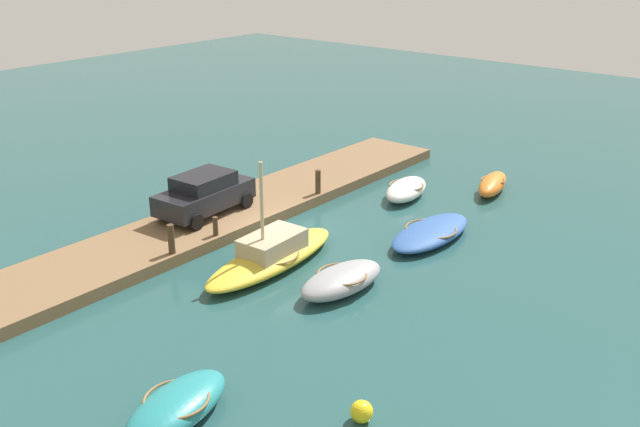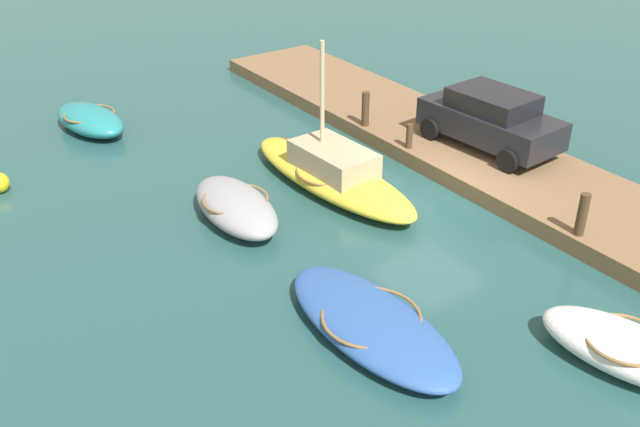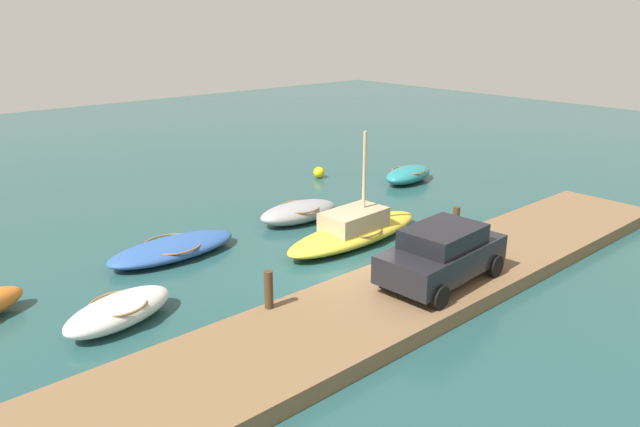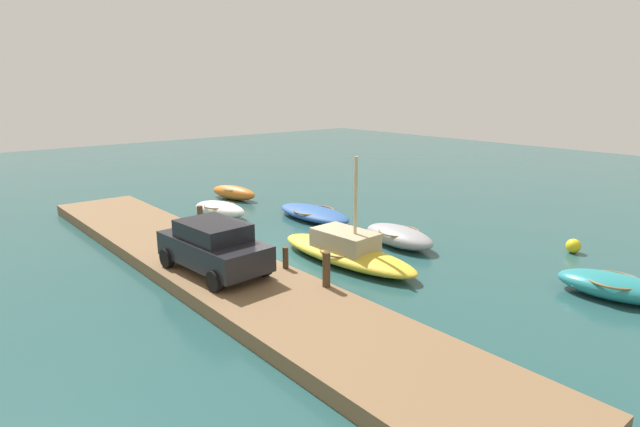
# 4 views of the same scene
# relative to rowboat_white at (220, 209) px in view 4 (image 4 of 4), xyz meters

# --- Properties ---
(ground_plane) EXTENTS (84.00, 84.00, 0.00)m
(ground_plane) POSITION_rel_rowboat_white_xyz_m (6.80, -1.64, -0.39)
(ground_plane) COLOR #234C4C
(dock_platform) EXTENTS (25.19, 3.66, 0.45)m
(dock_platform) POSITION_rel_rowboat_white_xyz_m (6.80, -4.15, -0.17)
(dock_platform) COLOR brown
(dock_platform) RESTS_ON ground_plane
(rowboat_white) EXTENTS (3.38, 2.11, 0.77)m
(rowboat_white) POSITION_rel_rowboat_white_xyz_m (0.00, 0.00, 0.00)
(rowboat_white) COLOR white
(rowboat_white) RESTS_ON ground_plane
(dinghy_orange) EXTENTS (3.30, 1.75, 0.78)m
(dinghy_orange) POSITION_rel_rowboat_white_xyz_m (-3.07, 2.62, 0.00)
(dinghy_orange) COLOR orange
(dinghy_orange) RESTS_ON ground_plane
(rowboat_grey) EXTENTS (3.54, 1.83, 0.79)m
(rowboat_grey) POSITION_rel_rowboat_white_xyz_m (8.77, 3.24, 0.01)
(rowboat_grey) COLOR #939399
(rowboat_grey) RESTS_ON ground_plane
(rowboat_teal) EXTENTS (3.42, 2.05, 0.76)m
(rowboat_teal) POSITION_rel_rowboat_white_xyz_m (16.51, 4.27, -0.00)
(rowboat_teal) COLOR teal
(rowboat_teal) RESTS_ON ground_plane
(sailboat_yellow) EXTENTS (6.40, 2.25, 3.96)m
(sailboat_yellow) POSITION_rel_rowboat_white_xyz_m (8.88, 0.21, 0.06)
(sailboat_yellow) COLOR gold
(sailboat_yellow) RESTS_ON ground_plane
(motorboat_blue) EXTENTS (4.59, 1.99, 0.58)m
(motorboat_blue) POSITION_rel_rowboat_white_xyz_m (3.30, 3.27, -0.09)
(motorboat_blue) COLOR #2D569E
(motorboat_blue) RESTS_ON ground_plane
(mooring_post_west) EXTENTS (0.24, 0.24, 1.04)m
(mooring_post_west) POSITION_rel_rowboat_white_xyz_m (3.00, -2.57, 0.58)
(mooring_post_west) COLOR #47331E
(mooring_post_west) RESTS_ON dock_platform
(mooring_post_mid_west) EXTENTS (0.19, 0.19, 0.72)m
(mooring_post_mid_west) POSITION_rel_rowboat_white_xyz_m (8.95, -2.57, 0.42)
(mooring_post_mid_west) COLOR #47331E
(mooring_post_mid_west) RESTS_ON dock_platform
(mooring_post_mid_east) EXTENTS (0.24, 0.24, 1.08)m
(mooring_post_mid_east) POSITION_rel_rowboat_white_xyz_m (11.02, -2.57, 0.60)
(mooring_post_mid_east) COLOR #47331E
(mooring_post_mid_east) RESTS_ON dock_platform
(parked_car) EXTENTS (4.21, 2.30, 1.66)m
(parked_car) POSITION_rel_rowboat_white_xyz_m (7.71, -4.51, 0.93)
(parked_car) COLOR black
(parked_car) RESTS_ON dock_platform
(marker_buoy) EXTENTS (0.56, 0.56, 0.56)m
(marker_buoy) POSITION_rel_rowboat_white_xyz_m (13.75, 7.74, -0.11)
(marker_buoy) COLOR yellow
(marker_buoy) RESTS_ON ground_plane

